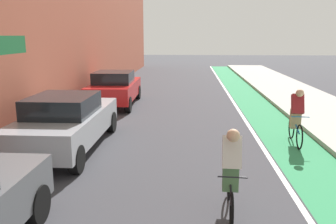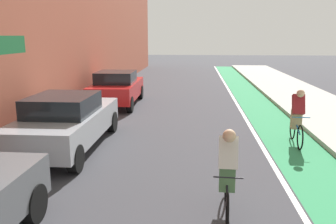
# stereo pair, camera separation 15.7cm
# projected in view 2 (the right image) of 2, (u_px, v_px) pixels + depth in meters

# --- Properties ---
(ground_plane) EXTENTS (85.79, 85.79, 0.00)m
(ground_plane) POSITION_uv_depth(u_px,v_px,m) (184.00, 109.00, 15.13)
(ground_plane) COLOR #38383D
(bike_lane_paint) EXTENTS (1.60, 39.00, 0.00)m
(bike_lane_paint) POSITION_uv_depth(u_px,v_px,m) (255.00, 102.00, 16.83)
(bike_lane_paint) COLOR #2D8451
(bike_lane_paint) RESTS_ON ground
(lane_divider_stripe) EXTENTS (0.12, 39.00, 0.00)m
(lane_divider_stripe) POSITION_uv_depth(u_px,v_px,m) (235.00, 101.00, 16.90)
(lane_divider_stripe) COLOR white
(lane_divider_stripe) RESTS_ON ground
(sidewalk_right) EXTENTS (3.40, 39.00, 0.14)m
(sidewalk_right) POSITION_uv_depth(u_px,v_px,m) (309.00, 101.00, 16.62)
(sidewalk_right) COLOR #A8A59E
(sidewalk_right) RESTS_ON ground
(parked_sedan_silver) EXTENTS (1.88, 4.66, 1.53)m
(parked_sedan_silver) POSITION_uv_depth(u_px,v_px,m) (67.00, 121.00, 9.74)
(parked_sedan_silver) COLOR #9EA0A8
(parked_sedan_silver) RESTS_ON ground
(parked_sedan_red) EXTENTS (1.97, 4.34, 1.53)m
(parked_sedan_red) POSITION_uv_depth(u_px,v_px,m) (117.00, 88.00, 15.91)
(parked_sedan_red) COLOR red
(parked_sedan_red) RESTS_ON ground
(cyclist_mid) EXTENTS (0.48, 1.66, 1.58)m
(cyclist_mid) POSITION_uv_depth(u_px,v_px,m) (228.00, 170.00, 6.14)
(cyclist_mid) COLOR black
(cyclist_mid) RESTS_ON ground
(cyclist_trailing) EXTENTS (0.48, 1.74, 1.63)m
(cyclist_trailing) POSITION_uv_depth(u_px,v_px,m) (297.00, 117.00, 10.13)
(cyclist_trailing) COLOR black
(cyclist_trailing) RESTS_ON ground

